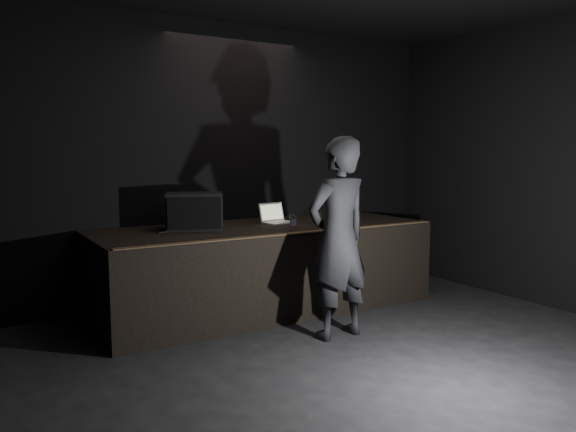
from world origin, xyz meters
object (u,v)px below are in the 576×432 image
(stage_monitor, at_px, (194,211))
(person, at_px, (338,238))
(beer_can, at_px, (293,223))
(stage_riser, at_px, (264,267))
(laptop, at_px, (275,218))

(stage_monitor, height_order, person, person)
(beer_can, bearing_deg, stage_riser, 98.96)
(stage_riser, relative_size, laptop, 10.37)
(laptop, relative_size, beer_can, 2.11)
(stage_riser, relative_size, stage_monitor, 5.38)
(laptop, height_order, person, person)
(stage_monitor, relative_size, person, 0.36)
(stage_riser, bearing_deg, stage_monitor, 169.58)
(stage_monitor, bearing_deg, beer_can, -16.22)
(beer_can, height_order, person, person)
(laptop, height_order, beer_can, laptop)
(stage_monitor, distance_m, laptop, 1.10)
(stage_riser, height_order, beer_can, beer_can)
(stage_riser, distance_m, laptop, 0.65)
(laptop, xyz_separation_m, beer_can, (-0.19, -0.72, 0.03))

